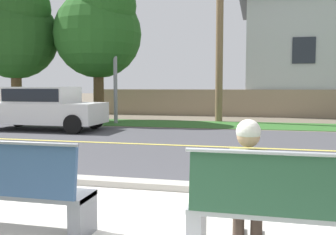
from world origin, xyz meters
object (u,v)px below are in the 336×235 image
(bench_left, at_px, (9,191))
(seated_person_olive, at_px, (248,179))
(bench_right, at_px, (286,211))
(shade_tree_far_left, at_px, (16,30))
(car_white_far, at_px, (43,106))
(shade_tree_left, at_px, (100,28))
(streetlamp, at_px, (116,21))

(bench_left, distance_m, seated_person_olive, 2.47)
(bench_right, distance_m, shade_tree_far_left, 16.09)
(bench_left, xyz_separation_m, shade_tree_far_left, (-7.90, 11.47, 3.61))
(seated_person_olive, xyz_separation_m, car_white_far, (-7.32, 8.39, 0.18))
(car_white_far, height_order, shade_tree_left, shade_tree_left)
(bench_left, height_order, shade_tree_far_left, shade_tree_far_left)
(car_white_far, bearing_deg, shade_tree_left, 80.62)
(shade_tree_left, bearing_deg, bench_right, -60.10)
(bench_left, height_order, shade_tree_left, shade_tree_left)
(streetlamp, bearing_deg, seated_person_olive, -63.61)
(bench_left, bearing_deg, streetlamp, 105.49)
(shade_tree_far_left, bearing_deg, streetlamp, 1.20)
(seated_person_olive, xyz_separation_m, streetlamp, (-5.66, 11.40, 3.58))
(car_white_far, relative_size, streetlamp, 0.57)
(bench_right, distance_m, seated_person_olive, 0.44)
(seated_person_olive, distance_m, shade_tree_far_left, 15.70)
(streetlamp, bearing_deg, bench_right, -62.60)
(bench_left, xyz_separation_m, bench_right, (2.79, 0.00, 0.00))
(car_white_far, height_order, shade_tree_far_left, shade_tree_far_left)
(bench_right, height_order, car_white_far, car_white_far)
(bench_right, xyz_separation_m, shade_tree_far_left, (-10.69, 11.47, 3.61))
(car_white_far, distance_m, streetlamp, 4.84)
(car_white_far, height_order, streetlamp, streetlamp)
(seated_person_olive, height_order, streetlamp, streetlamp)
(bench_right, bearing_deg, bench_left, 180.00)
(bench_right, distance_m, shade_tree_left, 14.62)
(bench_right, relative_size, shade_tree_far_left, 0.28)
(car_white_far, relative_size, shade_tree_far_left, 0.69)
(streetlamp, height_order, shade_tree_far_left, streetlamp)
(streetlamp, bearing_deg, shade_tree_left, 146.76)
(bench_left, height_order, bench_right, same)
(bench_left, height_order, car_white_far, car_white_far)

